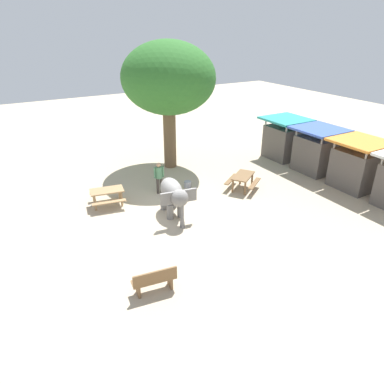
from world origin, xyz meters
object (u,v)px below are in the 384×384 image
at_px(market_stall_blue, 316,152).
at_px(feed_bucket, 188,184).
at_px(elephant, 173,194).
at_px(market_stall_orange, 356,167).
at_px(wooden_bench, 155,280).
at_px(picnic_table_far, 107,194).
at_px(market_stall_teal, 284,140).
at_px(shade_tree_main, 168,79).
at_px(person_handler, 159,176).
at_px(picnic_table_near, 243,179).

xyz_separation_m(market_stall_blue, feed_bucket, (-1.70, -7.39, -0.98)).
xyz_separation_m(elephant, market_stall_orange, (2.02, 9.38, 0.11)).
relative_size(wooden_bench, feed_bucket, 4.00).
relative_size(picnic_table_far, market_stall_blue, 0.69).
relative_size(picnic_table_far, market_stall_teal, 0.69).
distance_m(elephant, wooden_bench, 5.00).
distance_m(wooden_bench, market_stall_orange, 12.36).
bearing_deg(market_stall_blue, shade_tree_main, -125.38).
height_order(wooden_bench, market_stall_blue, market_stall_blue).
bearing_deg(market_stall_orange, elephant, -102.18).
xyz_separation_m(picnic_table_far, market_stall_orange, (4.42, 11.59, 0.55)).
xyz_separation_m(picnic_table_far, market_stall_teal, (-0.78, 11.59, 0.55)).
height_order(picnic_table_far, market_stall_teal, market_stall_teal).
bearing_deg(person_handler, elephant, 0.22).
bearing_deg(elephant, person_handler, 178.00).
distance_m(market_stall_blue, market_stall_orange, 2.60).
xyz_separation_m(picnic_table_near, market_stall_blue, (0.09, 5.08, 0.55)).
height_order(market_stall_orange, feed_bucket, market_stall_orange).
bearing_deg(feed_bucket, person_handler, -92.85).
xyz_separation_m(wooden_bench, feed_bucket, (-6.39, 4.77, -0.31)).
height_order(person_handler, market_stall_blue, market_stall_blue).
bearing_deg(market_stall_orange, picnic_table_near, -117.86).
relative_size(picnic_table_near, picnic_table_far, 1.19).
bearing_deg(picnic_table_near, market_stall_teal, -8.22).
bearing_deg(elephant, feed_bucket, 147.18).
xyz_separation_m(picnic_table_near, picnic_table_far, (-1.74, -6.51, 0.00)).
relative_size(person_handler, feed_bucket, 4.50).
xyz_separation_m(picnic_table_near, market_stall_teal, (-2.51, 5.08, 0.55)).
bearing_deg(picnic_table_far, feed_bucket, 8.62).
bearing_deg(elephant, market_stall_orange, 86.12).
bearing_deg(picnic_table_far, wooden_bench, -84.76).
bearing_deg(picnic_table_near, wooden_bench, 179.43).
bearing_deg(picnic_table_far, market_stall_teal, 14.13).
relative_size(picnic_table_near, market_stall_orange, 0.82).
height_order(shade_tree_main, picnic_table_near, shade_tree_main).
relative_size(person_handler, wooden_bench, 1.12).
height_order(wooden_bench, market_stall_teal, market_stall_teal).
relative_size(elephant, picnic_table_far, 1.35).
distance_m(picnic_table_far, feed_bucket, 4.22).
xyz_separation_m(wooden_bench, picnic_table_far, (-6.51, 0.57, 0.12)).
relative_size(market_stall_orange, feed_bucket, 7.00).
distance_m(elephant, picnic_table_near, 4.37).
xyz_separation_m(elephant, picnic_table_far, (-2.40, -2.21, -0.44)).
bearing_deg(elephant, shade_tree_main, 162.81).
relative_size(elephant, market_stall_blue, 0.93).
distance_m(elephant, person_handler, 2.39).
xyz_separation_m(person_handler, picnic_table_far, (-0.04, -2.64, -0.36)).
bearing_deg(person_handler, feed_bucket, 97.67).
bearing_deg(shade_tree_main, feed_bucket, -10.68).
bearing_deg(market_stall_orange, person_handler, -116.07).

